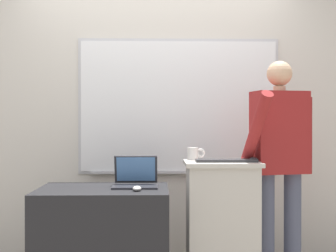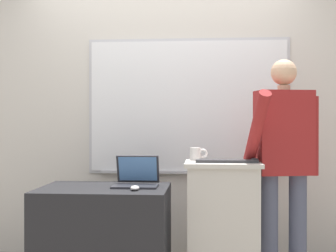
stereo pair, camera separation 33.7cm
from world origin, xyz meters
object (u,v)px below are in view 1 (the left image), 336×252
(lectern_podium, at_px, (222,224))
(coffee_mug, at_px, (194,154))
(laptop, at_px, (135,178))
(wireless_keyboard, at_px, (226,161))
(person_presenter, at_px, (280,155))
(side_desk, at_px, (103,240))
(computer_mouse_by_laptop, at_px, (137,188))
(computer_mouse_by_keyboard, at_px, (254,160))

(lectern_podium, relative_size, coffee_mug, 6.88)
(lectern_podium, relative_size, laptop, 2.83)
(wireless_keyboard, bearing_deg, laptop, 173.66)
(person_presenter, xyz_separation_m, wireless_keyboard, (-0.42, -0.14, -0.03))
(side_desk, xyz_separation_m, person_presenter, (1.31, 0.15, 0.59))
(laptop, distance_m, wireless_keyboard, 0.68)
(computer_mouse_by_laptop, bearing_deg, wireless_keyboard, 13.04)
(laptop, relative_size, computer_mouse_by_laptop, 3.25)
(person_presenter, bearing_deg, coffee_mug, 163.84)
(side_desk, height_order, computer_mouse_by_keyboard, computer_mouse_by_keyboard)
(wireless_keyboard, bearing_deg, person_presenter, 18.85)
(computer_mouse_by_laptop, bearing_deg, lectern_podium, 18.21)
(person_presenter, bearing_deg, computer_mouse_by_laptop, -176.07)
(side_desk, xyz_separation_m, coffee_mug, (0.66, 0.21, 0.60))
(laptop, bearing_deg, coffee_mug, 15.85)
(computer_mouse_by_keyboard, relative_size, coffee_mug, 0.75)
(person_presenter, bearing_deg, lectern_podium, 179.97)
(side_desk, bearing_deg, computer_mouse_by_keyboard, 0.52)
(side_desk, bearing_deg, laptop, 20.19)
(side_desk, relative_size, person_presenter, 0.56)
(lectern_podium, relative_size, person_presenter, 0.55)
(laptop, relative_size, wireless_keyboard, 0.74)
(laptop, bearing_deg, person_presenter, 3.78)
(wireless_keyboard, relative_size, computer_mouse_by_keyboard, 4.41)
(laptop, height_order, coffee_mug, coffee_mug)
(side_desk, xyz_separation_m, computer_mouse_by_laptop, (0.25, -0.14, 0.39))
(lectern_podium, bearing_deg, computer_mouse_by_keyboard, -13.64)
(lectern_podium, bearing_deg, person_presenter, 11.45)
(coffee_mug, bearing_deg, person_presenter, -4.69)
(laptop, bearing_deg, computer_mouse_by_laptop, -84.71)
(lectern_podium, relative_size, computer_mouse_by_laptop, 9.21)
(laptop, bearing_deg, computer_mouse_by_keyboard, -4.92)
(coffee_mug, bearing_deg, side_desk, -162.65)
(wireless_keyboard, xyz_separation_m, computer_mouse_by_keyboard, (0.20, -0.00, 0.01))
(laptop, distance_m, computer_mouse_by_keyboard, 0.87)
(computer_mouse_by_keyboard, height_order, coffee_mug, coffee_mug)
(lectern_podium, bearing_deg, side_desk, -175.76)
(laptop, relative_size, computer_mouse_by_keyboard, 3.25)
(wireless_keyboard, bearing_deg, coffee_mug, 138.20)
(computer_mouse_by_laptop, bearing_deg, person_presenter, 15.40)
(side_desk, xyz_separation_m, computer_mouse_by_keyboard, (1.08, 0.01, 0.57))
(wireless_keyboard, height_order, computer_mouse_by_laptop, wireless_keyboard)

